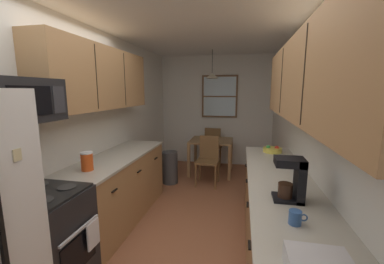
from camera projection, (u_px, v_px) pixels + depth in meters
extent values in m
plane|color=#995B3D|center=(194.00, 216.00, 3.39)|extent=(12.00, 12.00, 0.00)
cube|color=silver|center=(102.00, 124.00, 3.45)|extent=(0.10, 9.00, 2.55)
cube|color=silver|center=(304.00, 130.00, 2.91)|extent=(0.10, 9.00, 2.55)
cube|color=silver|center=(216.00, 111.00, 5.73)|extent=(4.40, 0.10, 2.55)
cube|color=white|center=(195.00, 21.00, 2.96)|extent=(4.40, 9.00, 0.08)
cube|color=black|center=(6.00, 263.00, 1.30)|extent=(0.02, 0.02, 1.13)
cube|color=beige|center=(17.00, 155.00, 1.36)|extent=(0.01, 0.05, 0.07)
cube|color=black|center=(47.00, 244.00, 2.06)|extent=(0.62, 0.59, 0.90)
cube|color=black|center=(80.00, 253.00, 2.00)|extent=(0.01, 0.41, 0.30)
cube|color=silver|center=(80.00, 230.00, 1.96)|extent=(0.02, 0.47, 0.02)
cube|color=black|center=(41.00, 194.00, 1.98)|extent=(0.59, 0.56, 0.02)
cube|color=black|center=(11.00, 181.00, 2.02)|extent=(0.06, 0.59, 0.20)
cylinder|color=#2D2D2D|center=(12.00, 197.00, 1.88)|extent=(0.15, 0.15, 0.01)
cylinder|color=#2D2D2D|center=(39.00, 185.00, 2.13)|extent=(0.15, 0.15, 0.01)
cylinder|color=#2D2D2D|center=(43.00, 200.00, 1.82)|extent=(0.15, 0.15, 0.01)
cylinder|color=#2D2D2D|center=(67.00, 187.00, 2.07)|extent=(0.15, 0.15, 0.01)
cube|color=black|center=(17.00, 101.00, 1.87)|extent=(0.38, 0.62, 0.35)
cube|color=black|center=(32.00, 101.00, 1.78)|extent=(0.01, 0.37, 0.22)
cube|color=#2D2D33|center=(59.00, 100.00, 2.04)|extent=(0.01, 0.12, 0.22)
cube|color=#A87A4C|center=(119.00, 189.00, 3.27)|extent=(0.60, 1.90, 0.87)
cube|color=#B7B2A3|center=(117.00, 156.00, 3.19)|extent=(0.63, 1.92, 0.03)
cube|color=black|center=(115.00, 191.00, 2.55)|extent=(0.02, 0.10, 0.01)
cube|color=black|center=(139.00, 171.00, 3.16)|extent=(0.02, 0.10, 0.01)
cube|color=black|center=(156.00, 158.00, 3.77)|extent=(0.02, 0.10, 0.01)
cube|color=#A87A4C|center=(100.00, 79.00, 3.00)|extent=(0.32, 2.00, 0.76)
cube|color=#2D2319|center=(97.00, 77.00, 2.65)|extent=(0.01, 0.01, 0.70)
cube|color=#2D2319|center=(125.00, 80.00, 3.29)|extent=(0.01, 0.01, 0.70)
cube|color=#A87A4C|center=(281.00, 235.00, 2.22)|extent=(0.60, 3.05, 0.87)
cube|color=#B7B2A3|center=(284.00, 188.00, 2.15)|extent=(0.63, 3.07, 0.03)
cube|color=black|center=(250.00, 245.00, 1.65)|extent=(0.02, 0.10, 0.01)
cube|color=black|center=(248.00, 205.00, 2.24)|extent=(0.02, 0.10, 0.01)
cube|color=black|center=(247.00, 181.00, 2.83)|extent=(0.02, 0.10, 0.01)
cube|color=black|center=(246.00, 165.00, 3.42)|extent=(0.02, 0.10, 0.01)
cube|color=#A87A4C|center=(312.00, 79.00, 1.91)|extent=(0.32, 2.75, 0.67)
cube|color=#2D2319|center=(304.00, 76.00, 1.51)|extent=(0.01, 0.01, 0.62)
cube|color=#2D2319|center=(281.00, 81.00, 2.38)|extent=(0.01, 0.01, 0.62)
cube|color=olive|center=(211.00, 141.00, 5.07)|extent=(0.87, 0.77, 0.03)
cube|color=olive|center=(189.00, 161.00, 4.87)|extent=(0.06, 0.06, 0.69)
cube|color=olive|center=(229.00, 163.00, 4.71)|extent=(0.06, 0.06, 0.69)
cube|color=olive|center=(195.00, 152.00, 5.56)|extent=(0.06, 0.06, 0.69)
cube|color=olive|center=(231.00, 154.00, 5.40)|extent=(0.06, 0.06, 0.69)
cube|color=brown|center=(207.00, 161.00, 4.47)|extent=(0.42, 0.42, 0.04)
cube|color=brown|center=(209.00, 147.00, 4.61)|extent=(0.37, 0.05, 0.45)
cylinder|color=brown|center=(215.00, 178.00, 4.29)|extent=(0.04, 0.04, 0.43)
cylinder|color=brown|center=(196.00, 176.00, 4.38)|extent=(0.04, 0.04, 0.43)
cylinder|color=brown|center=(218.00, 171.00, 4.64)|extent=(0.04, 0.04, 0.43)
cylinder|color=brown|center=(200.00, 170.00, 4.73)|extent=(0.04, 0.04, 0.43)
cube|color=brown|center=(214.00, 146.00, 5.76)|extent=(0.42, 0.42, 0.04)
cube|color=brown|center=(213.00, 138.00, 5.55)|extent=(0.37, 0.05, 0.45)
cylinder|color=brown|center=(208.00, 153.00, 6.02)|extent=(0.04, 0.04, 0.43)
cylinder|color=brown|center=(222.00, 154.00, 5.93)|extent=(0.04, 0.04, 0.43)
cylinder|color=brown|center=(205.00, 157.00, 5.67)|extent=(0.04, 0.04, 0.43)
cylinder|color=brown|center=(220.00, 158.00, 5.58)|extent=(0.04, 0.04, 0.43)
cylinder|color=black|center=(212.00, 61.00, 4.80)|extent=(0.01, 0.01, 0.46)
cone|color=beige|center=(212.00, 76.00, 4.85)|extent=(0.27, 0.27, 0.10)
sphere|color=white|center=(212.00, 75.00, 4.84)|extent=(0.06, 0.06, 0.06)
cube|color=brown|center=(220.00, 96.00, 5.59)|extent=(0.82, 0.04, 0.97)
cube|color=silver|center=(220.00, 97.00, 5.58)|extent=(0.74, 0.01, 0.89)
cube|color=brown|center=(220.00, 97.00, 5.58)|extent=(0.74, 0.02, 0.03)
cylinder|color=#3F3F42|center=(170.00, 167.00, 4.59)|extent=(0.29, 0.29, 0.61)
cylinder|color=#D84C19|center=(87.00, 162.00, 2.58)|extent=(0.12, 0.12, 0.19)
cylinder|color=white|center=(86.00, 153.00, 2.56)|extent=(0.13, 0.13, 0.02)
cube|color=white|center=(93.00, 234.00, 2.12)|extent=(0.02, 0.16, 0.24)
cube|color=black|center=(287.00, 198.00, 1.89)|extent=(0.22, 0.18, 0.02)
cube|color=black|center=(300.00, 180.00, 1.85)|extent=(0.06, 0.18, 0.34)
cube|color=black|center=(290.00, 162.00, 1.84)|extent=(0.22, 0.18, 0.06)
cylinder|color=#331E14|center=(285.00, 190.00, 1.88)|extent=(0.11, 0.11, 0.11)
cylinder|color=#335999|center=(295.00, 217.00, 1.54)|extent=(0.08, 0.08, 0.09)
torus|color=#335999|center=(304.00, 218.00, 1.53)|extent=(0.05, 0.01, 0.05)
cylinder|color=#E5D14C|center=(272.00, 150.00, 3.36)|extent=(0.25, 0.25, 0.06)
cylinder|color=black|center=(272.00, 149.00, 3.36)|extent=(0.21, 0.21, 0.03)
sphere|color=red|center=(277.00, 148.00, 3.34)|extent=(0.06, 0.06, 0.06)
sphere|color=green|center=(268.00, 147.00, 3.37)|extent=(0.06, 0.06, 0.06)
cylinder|color=#E0D14C|center=(212.00, 139.00, 5.03)|extent=(0.21, 0.21, 0.06)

